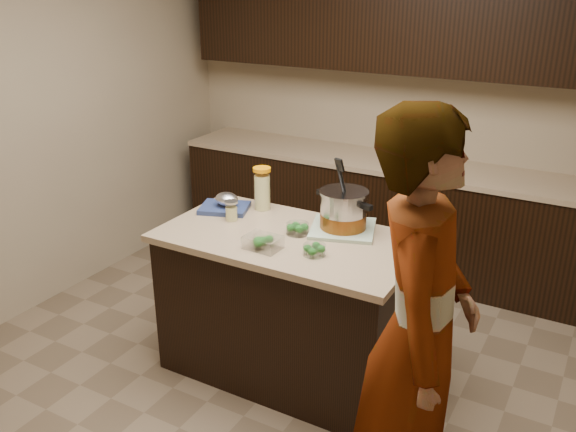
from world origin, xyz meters
name	(u,v)px	position (x,y,z in m)	size (l,w,h in m)	color
ground_plane	(288,369)	(0.00, 0.00, 0.00)	(4.00, 4.00, 0.00)	brown
room_shell	(288,91)	(0.00, 0.00, 1.71)	(4.04, 4.04, 2.72)	tan
back_cabinets	(395,155)	(0.00, 1.74, 0.94)	(3.60, 0.63, 2.33)	black
island	(288,305)	(0.00, 0.00, 0.45)	(1.46, 0.81, 0.90)	black
dish_towel	(343,229)	(0.24, 0.23, 0.91)	(0.36, 0.36, 0.02)	#5C8960
stock_pot	(343,212)	(0.24, 0.22, 1.01)	(0.39, 0.35, 0.40)	#B7B7BC
lemonade_pitcher	(262,190)	(-0.35, 0.29, 1.02)	(0.13, 0.13, 0.27)	#D3CE81
mason_jar	(231,211)	(-0.41, 0.04, 0.96)	(0.10, 0.10, 0.13)	#D3CE81
broccoli_tub_left	(298,229)	(0.03, 0.05, 0.93)	(0.17, 0.17, 0.06)	silver
broccoli_tub_right	(314,250)	(0.24, -0.15, 0.93)	(0.13, 0.13, 0.06)	silver
broccoli_tub_rect	(263,243)	(-0.03, -0.21, 0.93)	(0.20, 0.15, 0.07)	silver
blue_tray	(225,205)	(-0.53, 0.15, 0.94)	(0.35, 0.32, 0.11)	navy
person	(419,334)	(0.98, -0.67, 0.94)	(0.68, 0.45, 1.87)	gray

